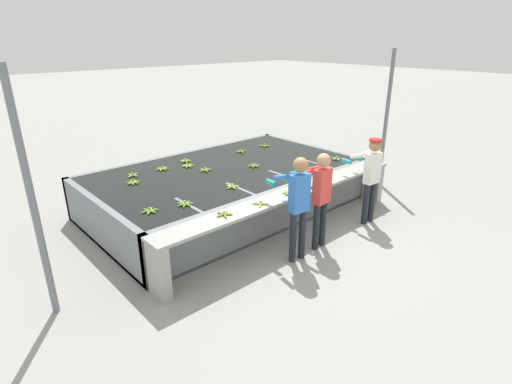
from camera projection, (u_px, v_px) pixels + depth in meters
ground_plane at (299, 241)px, 7.19m from camera, size 80.00×80.00×0.00m
wash_tank at (227, 188)px, 8.47m from camera, size 5.52×3.28×0.89m
work_ledge at (291, 204)px, 7.11m from camera, size 5.52×0.45×0.89m
worker_0 at (298, 199)px, 6.25m from camera, size 0.45×0.74×1.75m
worker_1 at (320, 192)px, 6.66m from camera, size 0.44×0.73×1.70m
worker_2 at (371, 173)px, 7.58m from camera, size 0.44×0.73×1.69m
banana_bunch_floating_0 at (299, 174)px, 7.92m from camera, size 0.28×0.26×0.08m
banana_bunch_floating_1 at (232, 187)px, 7.24m from camera, size 0.27×0.28×0.08m
banana_bunch_floating_2 at (185, 161)px, 8.72m from camera, size 0.28×0.28×0.08m
banana_bunch_floating_3 at (205, 170)px, 8.14m from camera, size 0.27×0.28×0.08m
banana_bunch_floating_4 at (150, 211)px, 6.24m from camera, size 0.28×0.28×0.08m
banana_bunch_floating_5 at (162, 169)px, 8.22m from camera, size 0.28×0.28×0.08m
banana_bunch_floating_6 at (264, 146)px, 9.92m from camera, size 0.23×0.23×0.08m
banana_bunch_floating_7 at (188, 166)px, 8.41m from camera, size 0.28×0.28×0.08m
banana_bunch_floating_8 at (254, 166)px, 8.41m from camera, size 0.27×0.28×0.08m
banana_bunch_floating_9 at (133, 182)px, 7.45m from camera, size 0.28×0.28×0.08m
banana_bunch_floating_10 at (185, 204)px, 6.50m from camera, size 0.28×0.28×0.08m
banana_bunch_floating_11 at (337, 159)px, 8.88m from camera, size 0.27×0.27×0.08m
banana_bunch_floating_12 at (133, 175)px, 7.83m from camera, size 0.27×0.27×0.08m
banana_bunch_floating_13 at (241, 151)px, 9.44m from camera, size 0.28×0.28×0.08m
banana_bunch_ledge_0 at (224, 214)px, 6.12m from camera, size 0.27×0.28×0.08m
banana_bunch_ledge_1 at (290, 193)px, 6.94m from camera, size 0.28×0.28×0.08m
banana_bunch_ledge_2 at (261, 204)px, 6.50m from camera, size 0.23×0.23×0.08m
knife_0 at (370, 166)px, 8.38m from camera, size 0.27×0.27×0.02m
knife_1 at (312, 187)px, 7.24m from camera, size 0.32×0.20×0.02m
support_post_left at (32, 201)px, 4.79m from camera, size 0.09×0.09×3.20m
support_post_right at (386, 120)px, 9.39m from camera, size 0.09×0.09×3.20m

